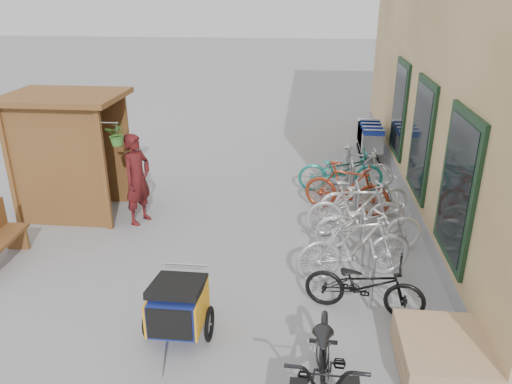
# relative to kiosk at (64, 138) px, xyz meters

# --- Properties ---
(ground) EXTENTS (80.00, 80.00, 0.00)m
(ground) POSITION_rel_kiosk_xyz_m (3.28, -2.47, -1.55)
(ground) COLOR gray
(kiosk) EXTENTS (2.49, 1.65, 2.40)m
(kiosk) POSITION_rel_kiosk_xyz_m (0.00, 0.00, 0.00)
(kiosk) COLOR brown
(kiosk) RESTS_ON ground
(bike_rack) EXTENTS (0.05, 5.35, 0.86)m
(bike_rack) POSITION_rel_kiosk_xyz_m (5.58, -0.07, -1.04)
(bike_rack) COLOR #A5A8AD
(bike_rack) RESTS_ON ground
(pallet_stack) EXTENTS (1.00, 1.20, 0.40)m
(pallet_stack) POSITION_rel_kiosk_xyz_m (6.28, -3.87, -1.34)
(pallet_stack) COLOR tan
(pallet_stack) RESTS_ON ground
(shopping_carts) EXTENTS (0.55, 1.84, 0.98)m
(shopping_carts) POSITION_rel_kiosk_xyz_m (6.28, 4.32, -0.98)
(shopping_carts) COLOR silver
(shopping_carts) RESTS_ON ground
(child_trailer) EXTENTS (0.86, 1.45, 0.86)m
(child_trailer) POSITION_rel_kiosk_xyz_m (3.04, -3.57, -1.08)
(child_trailer) COLOR navy
(child_trailer) RESTS_ON ground
(cargo_bike) EXTENTS (0.84, 2.20, 1.14)m
(cargo_bike) POSITION_rel_kiosk_xyz_m (4.86, -4.72, -0.99)
(cargo_bike) COLOR black
(cargo_bike) RESTS_ON ground
(person_kiosk) EXTENTS (0.63, 0.75, 1.76)m
(person_kiosk) POSITION_rel_kiosk_xyz_m (1.46, -0.27, -0.67)
(person_kiosk) COLOR maroon
(person_kiosk) RESTS_ON ground
(bike_0) EXTENTS (1.74, 0.90, 0.87)m
(bike_0) POSITION_rel_kiosk_xyz_m (5.47, -2.79, -1.12)
(bike_0) COLOR black
(bike_0) RESTS_ON ground
(bike_1) EXTENTS (1.93, 1.06, 1.12)m
(bike_1) POSITION_rel_kiosk_xyz_m (5.40, -1.93, -0.99)
(bike_1) COLOR silver
(bike_1) RESTS_ON ground
(bike_2) EXTENTS (1.86, 0.77, 0.96)m
(bike_2) POSITION_rel_kiosk_xyz_m (5.72, -0.92, -1.07)
(bike_2) COLOR silver
(bike_2) RESTS_ON ground
(bike_3) EXTENTS (1.82, 0.64, 1.08)m
(bike_3) POSITION_rel_kiosk_xyz_m (5.53, -0.49, -1.01)
(bike_3) COLOR silver
(bike_3) RESTS_ON ground
(bike_4) EXTENTS (1.92, 1.11, 0.95)m
(bike_4) POSITION_rel_kiosk_xyz_m (5.76, 0.29, -1.08)
(bike_4) COLOR silver
(bike_4) RESTS_ON ground
(bike_5) EXTENTS (1.80, 1.01, 1.04)m
(bike_5) POSITION_rel_kiosk_xyz_m (5.44, 0.58, -1.03)
(bike_5) COLOR maroon
(bike_5) RESTS_ON ground
(bike_6) EXTENTS (1.90, 0.75, 0.98)m
(bike_6) POSITION_rel_kiosk_xyz_m (5.38, 1.70, -1.06)
(bike_6) COLOR #208177
(bike_6) RESTS_ON ground
(bike_7) EXTENTS (1.62, 0.71, 0.94)m
(bike_7) POSITION_rel_kiosk_xyz_m (5.78, 1.99, -1.08)
(bike_7) COLOR silver
(bike_7) RESTS_ON ground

